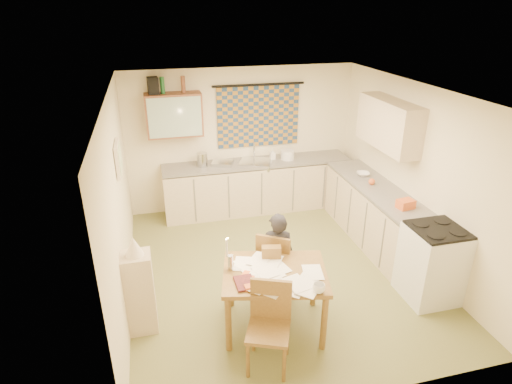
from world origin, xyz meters
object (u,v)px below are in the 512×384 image
object	(u,v)px
stove	(432,263)
counter_right	(383,223)
dining_table	(274,299)
chair_far	(276,275)
shelf_stand	(140,293)
counter_back	(257,186)
person	(277,257)

from	to	relation	value
stove	counter_right	bearing A→B (deg)	90.00
dining_table	chair_far	world-z (taller)	chair_far
stove	shelf_stand	bearing A→B (deg)	175.44
counter_right	dining_table	distance (m)	2.41
counter_back	counter_right	xyz separation A→B (m)	(1.49, -1.80, -0.00)
counter_right	chair_far	size ratio (longest dim) A/B	3.13
dining_table	chair_far	bearing A→B (deg)	84.29
counter_back	shelf_stand	world-z (taller)	shelf_stand
dining_table	shelf_stand	xyz separation A→B (m)	(-1.48, 0.33, 0.12)
chair_far	shelf_stand	xyz separation A→B (m)	(-1.67, -0.24, 0.20)
dining_table	shelf_stand	world-z (taller)	shelf_stand
counter_right	shelf_stand	xyz separation A→B (m)	(-3.54, -0.91, 0.04)
dining_table	shelf_stand	size ratio (longest dim) A/B	1.32
stove	chair_far	world-z (taller)	stove
person	shelf_stand	distance (m)	1.67
counter_right	dining_table	bearing A→B (deg)	-149.05
stove	counter_back	bearing A→B (deg)	116.42
counter_right	chair_far	world-z (taller)	chair_far
counter_back	counter_right	bearing A→B (deg)	-50.50
counter_back	dining_table	world-z (taller)	counter_back
counter_right	shelf_stand	distance (m)	3.65
chair_far	counter_back	bearing A→B (deg)	-65.79
counter_back	dining_table	distance (m)	3.10
person	shelf_stand	size ratio (longest dim) A/B	1.20
stove	dining_table	distance (m)	2.07
person	dining_table	bearing A→B (deg)	85.65
counter_back	stove	bearing A→B (deg)	-63.58
dining_table	person	world-z (taller)	person
counter_back	counter_right	world-z (taller)	same
person	chair_far	bearing A→B (deg)	-90.51
counter_back	person	world-z (taller)	person
chair_far	stove	bearing A→B (deg)	-162.44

